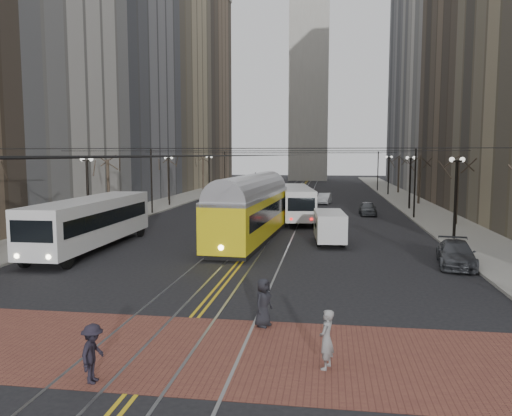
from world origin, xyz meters
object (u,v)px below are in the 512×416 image
(sedan_parked, at_px, (456,254))
(sedan_silver, at_px, (324,198))
(cargo_van, at_px, (330,228))
(sedan_grey, at_px, (368,208))
(pedestrian_a, at_px, (263,302))
(clock_tower, at_px, (310,26))
(transit_bus, at_px, (91,224))
(streetcar, at_px, (251,215))
(pedestrian_d, at_px, (93,353))
(pedestrian_b, at_px, (326,339))
(rear_bus, at_px, (296,204))

(sedan_parked, bearing_deg, sedan_silver, 110.31)
(cargo_van, height_order, sedan_grey, cargo_van)
(cargo_van, bearing_deg, pedestrian_a, -102.37)
(clock_tower, xyz_separation_m, sedan_grey, (8.79, -69.64, -35.28))
(transit_bus, distance_m, streetcar, 10.65)
(pedestrian_d, bearing_deg, pedestrian_a, -39.03)
(sedan_parked, distance_m, pedestrian_b, 15.85)
(rear_bus, height_order, sedan_silver, rear_bus)
(sedan_silver, bearing_deg, pedestrian_b, -82.11)
(sedan_grey, height_order, pedestrian_d, pedestrian_d)
(cargo_van, distance_m, pedestrian_a, 17.11)
(clock_tower, bearing_deg, pedestrian_a, -88.53)
(streetcar, distance_m, pedestrian_b, 21.31)
(sedan_grey, height_order, pedestrian_b, pedestrian_b)
(transit_bus, bearing_deg, sedan_silver, 65.52)
(sedan_parked, relative_size, pedestrian_d, 2.91)
(rear_bus, height_order, cargo_van, rear_bus)
(streetcar, bearing_deg, sedan_parked, -23.56)
(clock_tower, height_order, streetcar, clock_tower)
(clock_tower, bearing_deg, rear_bus, -88.54)
(streetcar, bearing_deg, pedestrian_b, -71.66)
(clock_tower, xyz_separation_m, transit_bus, (-10.01, -90.91, -34.33))
(sedan_grey, xyz_separation_m, pedestrian_a, (-6.12, -33.86, 0.19))
(sedan_silver, distance_m, sedan_parked, 34.69)
(rear_bus, bearing_deg, streetcar, -109.85)
(sedan_grey, relative_size, sedan_parked, 0.86)
(transit_bus, xyz_separation_m, pedestrian_b, (14.89, -15.82, -0.77))
(clock_tower, bearing_deg, cargo_van, -86.70)
(cargo_van, relative_size, sedan_silver, 1.23)
(sedan_grey, bearing_deg, streetcar, -120.17)
(transit_bus, bearing_deg, cargo_van, 15.77)
(cargo_van, distance_m, pedestrian_b, 20.18)
(transit_bus, bearing_deg, pedestrian_d, -63.93)
(rear_bus, bearing_deg, transit_bus, -134.21)
(pedestrian_d, bearing_deg, cargo_van, -16.90)
(sedan_grey, distance_m, pedestrian_a, 34.41)
(streetcar, bearing_deg, clock_tower, 93.38)
(clock_tower, bearing_deg, transit_bus, -96.29)
(pedestrian_a, height_order, pedestrian_b, pedestrian_a)
(rear_bus, relative_size, pedestrian_b, 6.91)
(rear_bus, distance_m, sedan_silver, 16.23)
(rear_bus, bearing_deg, clock_tower, 83.37)
(sedan_parked, bearing_deg, pedestrian_d, -121.12)
(sedan_silver, distance_m, pedestrian_b, 48.16)
(sedan_grey, xyz_separation_m, sedan_parked, (3.01, -22.83, -0.01))
(sedan_silver, bearing_deg, pedestrian_a, -84.90)
(pedestrian_a, bearing_deg, sedan_parked, -15.26)
(streetcar, distance_m, sedan_parked, 13.88)
(cargo_van, bearing_deg, rear_bus, 99.88)
(sedan_grey, xyz_separation_m, pedestrian_b, (-3.90, -37.09, 0.19))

